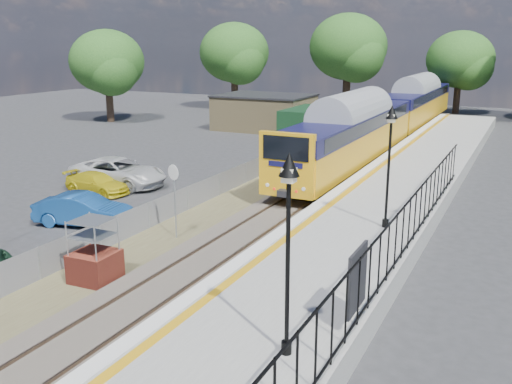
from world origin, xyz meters
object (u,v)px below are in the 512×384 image
Objects in this scene: victorian_lamp_south at (289,209)px; car_white at (118,172)px; brick_plinth at (94,252)px; speed_sign at (174,188)px; train at (391,114)px; victorian_lamp_north at (390,138)px; car_blue at (83,210)px; car_yellow at (97,183)px.

victorian_lamp_south is 0.83× the size of car_white.
victorian_lamp_south is at bearing -19.09° from brick_plinth.
speed_sign reaches higher than brick_plinth.
train is 7.39× the size of car_white.
train is at bearing 85.31° from brick_plinth.
brick_plinth is (-7.80, -7.23, -3.25)m from victorian_lamp_north.
car_white is (-7.76, 5.98, -1.35)m from speed_sign.
car_yellow is at bearing 22.07° from car_blue.
brick_plinth is (-2.50, -30.48, -1.29)m from train.
victorian_lamp_north reaches higher than brick_plinth.
train reaches higher than car_yellow.
car_white is at bearing 13.91° from car_blue.
victorian_lamp_north is 1.23× the size of car_yellow.
train is at bearing 102.84° from victorian_lamp_north.
speed_sign is (0.00, 4.71, 1.07)m from brick_plinth.
car_white is (-10.26, -19.79, -1.57)m from train.
victorian_lamp_north is 23.93m from train.
speed_sign is at bearing -100.05° from car_blue.
victorian_lamp_south is 1.23× the size of car_yellow.
brick_plinth is 0.58× the size of car_yellow.
car_yellow is (-15.74, 11.70, -3.76)m from victorian_lamp_south.
train is at bearing 99.39° from victorian_lamp_south.
speed_sign is at bearing 136.94° from victorian_lamp_south.
train is at bearing -20.51° from car_yellow.
victorian_lamp_north is at bearing -77.16° from train.
car_white is at bearing 125.98° from brick_plinth.
victorian_lamp_north is 0.11× the size of train.
brick_plinth is at bearing -147.55° from car_blue.
car_blue is 7.01m from car_white.
car_yellow is (-7.74, 4.23, -1.58)m from speed_sign.
train is (-5.50, 33.25, -1.96)m from victorian_lamp_south.
victorian_lamp_south is 1.00× the size of victorian_lamp_north.
brick_plinth is 0.71× the size of speed_sign.
brick_plinth is at bearing -72.15° from speed_sign.
car_blue is at bearing 150.10° from victorian_lamp_south.
victorian_lamp_north reaches higher than train.
car_blue is 5.49m from car_yellow.
car_blue is 0.76× the size of car_white.
train is (-5.30, 23.25, -1.96)m from victorian_lamp_north.
car_yellow is 1.77m from car_white.
car_yellow is (-7.74, 8.93, -0.51)m from brick_plinth.
brick_plinth reaches higher than car_blue.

